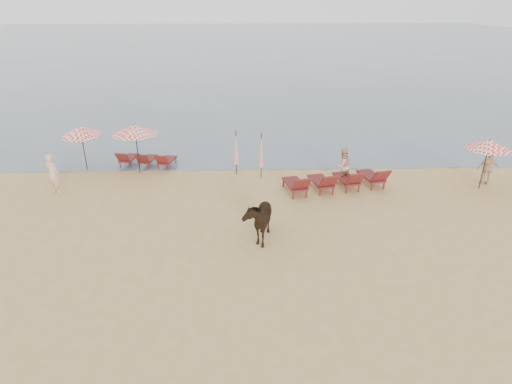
# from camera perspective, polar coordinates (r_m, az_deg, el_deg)

# --- Properties ---
(ground) EXTENTS (120.00, 120.00, 0.00)m
(ground) POSITION_cam_1_polar(r_m,az_deg,el_deg) (11.92, 0.77, -14.85)
(ground) COLOR tan
(ground) RESTS_ON ground
(sea) EXTENTS (160.00, 140.00, 0.06)m
(sea) POSITION_cam_1_polar(r_m,az_deg,el_deg) (89.56, -1.58, 19.43)
(sea) COLOR #51606B
(sea) RESTS_ON ground
(lounger_cluster_left) EXTENTS (2.82, 1.99, 0.57)m
(lounger_cluster_left) POSITION_cam_1_polar(r_m,az_deg,el_deg) (21.68, -14.43, 4.28)
(lounger_cluster_left) COLOR maroon
(lounger_cluster_left) RESTS_ON ground
(lounger_cluster_right) EXTENTS (4.55, 2.67, 0.68)m
(lounger_cluster_right) POSITION_cam_1_polar(r_m,az_deg,el_deg) (18.62, 10.64, 1.58)
(lounger_cluster_right) COLOR maroon
(lounger_cluster_right) RESTS_ON ground
(umbrella_open_left_a) EXTENTS (2.08, 2.08, 2.37)m
(umbrella_open_left_a) POSITION_cam_1_polar(r_m,az_deg,el_deg) (20.44, -15.84, 8.03)
(umbrella_open_left_a) COLOR black
(umbrella_open_left_a) RESTS_ON ground
(umbrella_open_left_b) EXTENTS (1.76, 1.79, 2.24)m
(umbrella_open_left_b) POSITION_cam_1_polar(r_m,az_deg,el_deg) (21.74, -22.34, 7.56)
(umbrella_open_left_b) COLOR black
(umbrella_open_left_b) RESTS_ON ground
(umbrella_open_right) EXTENTS (1.84, 1.84, 2.24)m
(umbrella_open_right) POSITION_cam_1_polar(r_m,az_deg,el_deg) (20.40, 28.65, 5.61)
(umbrella_open_right) COLOR black
(umbrella_open_right) RESTS_ON ground
(umbrella_closed_left) EXTENTS (0.26, 0.26, 2.12)m
(umbrella_closed_left) POSITION_cam_1_polar(r_m,az_deg,el_deg) (19.78, -2.66, 5.91)
(umbrella_closed_left) COLOR black
(umbrella_closed_left) RESTS_ON ground
(umbrella_closed_right) EXTENTS (0.26, 0.26, 2.11)m
(umbrella_closed_right) POSITION_cam_1_polar(r_m,az_deg,el_deg) (19.41, 0.71, 5.55)
(umbrella_closed_right) COLOR black
(umbrella_closed_right) RESTS_ON ground
(cow) EXTENTS (1.13, 1.97, 1.57)m
(cow) POSITION_cam_1_polar(r_m,az_deg,el_deg) (14.48, 0.30, -3.46)
(cow) COLOR black
(cow) RESTS_ON ground
(beachgoer_left) EXTENTS (0.75, 0.64, 1.74)m
(beachgoer_left) POSITION_cam_1_polar(r_m,az_deg,el_deg) (19.84, -25.46, 2.24)
(beachgoer_left) COLOR #E1A58D
(beachgoer_left) RESTS_ON ground
(beachgoer_right_a) EXTENTS (0.98, 0.89, 1.65)m
(beachgoer_right_a) POSITION_cam_1_polar(r_m,az_deg,el_deg) (19.29, 11.47, 3.44)
(beachgoer_right_a) COLOR tan
(beachgoer_right_a) RESTS_ON ground
(beachgoer_right_b) EXTENTS (0.93, 0.48, 1.52)m
(beachgoer_right_b) POSITION_cam_1_polar(r_m,az_deg,el_deg) (21.39, 28.55, 2.79)
(beachgoer_right_b) COLOR #D3AC83
(beachgoer_right_b) RESTS_ON ground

